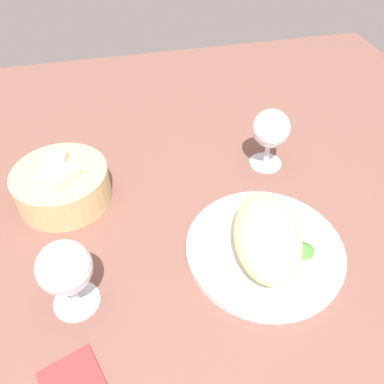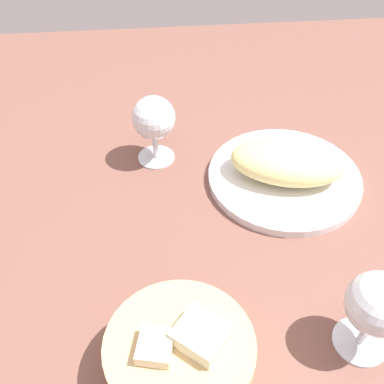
% 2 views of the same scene
% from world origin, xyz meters
% --- Properties ---
extents(ground_plane, '(1.40, 1.40, 0.02)m').
position_xyz_m(ground_plane, '(0.00, 0.00, -0.01)').
color(ground_plane, brown).
extents(plate, '(0.25, 0.25, 0.01)m').
position_xyz_m(plate, '(-0.06, -0.11, 0.01)').
color(plate, silver).
rests_on(plate, ground_plane).
extents(omelette, '(0.20, 0.15, 0.06)m').
position_xyz_m(omelette, '(-0.06, -0.11, 0.04)').
color(omelette, '#E7DA8A').
rests_on(omelette, plate).
extents(lettuce_garnish, '(0.04, 0.04, 0.02)m').
position_xyz_m(lettuce_garnish, '(-0.08, -0.16, 0.02)').
color(lettuce_garnish, '#428232').
rests_on(lettuce_garnish, plate).
extents(bread_basket, '(0.17, 0.17, 0.08)m').
position_xyz_m(bread_basket, '(0.14, 0.20, 0.03)').
color(bread_basket, tan).
rests_on(bread_basket, ground_plane).
extents(wine_glass_near, '(0.07, 0.07, 0.12)m').
position_xyz_m(wine_glass_near, '(0.15, -0.19, 0.08)').
color(wine_glass_near, silver).
rests_on(wine_glass_near, ground_plane).
extents(wine_glass_far, '(0.07, 0.07, 0.12)m').
position_xyz_m(wine_glass_far, '(-0.08, 0.19, 0.08)').
color(wine_glass_far, silver).
rests_on(wine_glass_far, ground_plane).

